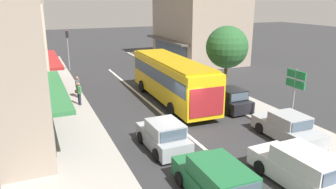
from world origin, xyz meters
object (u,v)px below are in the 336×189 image
(street_tree_right, at_px, (227,47))
(pedestrian_with_handbag_near, at_px, (79,92))
(city_bus, at_px, (172,77))
(pedestrian_browsing_midblock, at_px, (78,86))
(wagon_adjacent_lane_trail, at_px, (217,183))
(wagon_adjacent_lane_lead, at_px, (302,169))
(directional_road_sign, at_px, (295,85))
(hatchback_behind_bus_near, at_px, (164,136))
(parked_sedan_kerb_front, at_px, (288,128))
(parked_hatchback_kerb_second, at_px, (229,99))
(traffic_light_downstreet, at_px, (68,44))

(street_tree_right, height_order, pedestrian_with_handbag_near, street_tree_right)
(city_bus, relative_size, pedestrian_browsing_midblock, 6.69)
(pedestrian_browsing_midblock, bearing_deg, wagon_adjacent_lane_trail, -79.37)
(wagon_adjacent_lane_lead, distance_m, directional_road_sign, 6.72)
(hatchback_behind_bus_near, distance_m, parked_sedan_kerb_front, 6.85)
(wagon_adjacent_lane_lead, height_order, street_tree_right, street_tree_right)
(wagon_adjacent_lane_lead, height_order, hatchback_behind_bus_near, wagon_adjacent_lane_lead)
(parked_hatchback_kerb_second, distance_m, pedestrian_with_handbag_near, 10.53)
(traffic_light_downstreet, bearing_deg, wagon_adjacent_lane_trail, -85.21)
(parked_sedan_kerb_front, height_order, pedestrian_with_handbag_near, pedestrian_with_handbag_near)
(parked_sedan_kerb_front, distance_m, traffic_light_downstreet, 24.80)
(parked_sedan_kerb_front, xyz_separation_m, pedestrian_with_handbag_near, (-9.59, 10.21, 0.40))
(pedestrian_with_handbag_near, distance_m, pedestrian_browsing_midblock, 1.93)
(parked_hatchback_kerb_second, bearing_deg, hatchback_behind_bus_near, -148.34)
(wagon_adjacent_lane_trail, bearing_deg, hatchback_behind_bus_near, 92.13)
(hatchback_behind_bus_near, distance_m, pedestrian_browsing_midblock, 10.93)
(hatchback_behind_bus_near, xyz_separation_m, traffic_light_downstreet, (-2.04, 21.57, 2.15))
(traffic_light_downstreet, bearing_deg, street_tree_right, -55.70)
(traffic_light_downstreet, distance_m, directional_road_sign, 24.15)
(hatchback_behind_bus_near, relative_size, street_tree_right, 0.68)
(city_bus, distance_m, directional_road_sign, 8.80)
(hatchback_behind_bus_near, height_order, directional_road_sign, directional_road_sign)
(city_bus, distance_m, wagon_adjacent_lane_lead, 12.61)
(wagon_adjacent_lane_lead, bearing_deg, city_bus, 91.35)
(wagon_adjacent_lane_lead, height_order, directional_road_sign, directional_road_sign)
(directional_road_sign, bearing_deg, pedestrian_browsing_midblock, 134.22)
(city_bus, bearing_deg, parked_hatchback_kerb_second, -46.91)
(wagon_adjacent_lane_lead, xyz_separation_m, pedestrian_browsing_midblock, (-6.61, 15.96, 0.32))
(wagon_adjacent_lane_trail, xyz_separation_m, pedestrian_with_handbag_near, (-3.10, 13.57, 0.32))
(city_bus, height_order, street_tree_right, street_tree_right)
(directional_road_sign, relative_size, street_tree_right, 0.66)
(directional_road_sign, xyz_separation_m, street_tree_right, (0.03, 7.25, 1.17))
(hatchback_behind_bus_near, bearing_deg, directional_road_sign, -2.93)
(parked_sedan_kerb_front, xyz_separation_m, traffic_light_downstreet, (-8.71, 23.11, 2.19))
(street_tree_right, bearing_deg, hatchback_behind_bus_near, -139.49)
(hatchback_behind_bus_near, xyz_separation_m, directional_road_sign, (7.97, -0.41, 1.99))
(wagon_adjacent_lane_lead, bearing_deg, pedestrian_browsing_midblock, 112.51)
(parked_sedan_kerb_front, height_order, parked_hatchback_kerb_second, parked_hatchback_kerb_second)
(street_tree_right, relative_size, pedestrian_with_handbag_near, 3.37)
(wagon_adjacent_lane_lead, relative_size, parked_sedan_kerb_front, 1.08)
(city_bus, xyz_separation_m, hatchback_behind_bus_near, (-3.59, -7.18, -1.17))
(pedestrian_with_handbag_near, relative_size, pedestrian_browsing_midblock, 1.00)
(traffic_light_downstreet, distance_m, pedestrian_browsing_midblock, 11.15)
(wagon_adjacent_lane_lead, relative_size, pedestrian_browsing_midblock, 2.80)
(wagon_adjacent_lane_lead, relative_size, directional_road_sign, 1.27)
(traffic_light_downstreet, relative_size, pedestrian_with_handbag_near, 2.58)
(hatchback_behind_bus_near, xyz_separation_m, pedestrian_browsing_midblock, (-2.72, 10.58, 0.36))
(wagon_adjacent_lane_lead, relative_size, hatchback_behind_bus_near, 1.22)
(pedestrian_with_handbag_near, bearing_deg, directional_road_sign, -39.80)
(parked_sedan_kerb_front, distance_m, pedestrian_browsing_midblock, 15.35)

